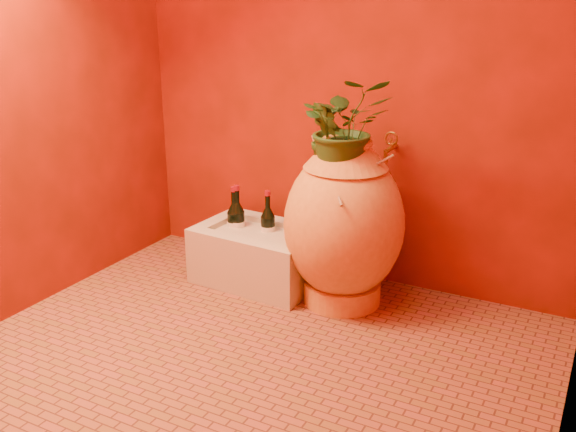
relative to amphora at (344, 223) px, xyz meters
The scene contains 11 objects.
floor 0.79m from the amphora, 101.16° to the right, with size 2.50×2.50×0.00m, color brown.
wall_back 0.90m from the amphora, 110.11° to the left, with size 2.50×0.02×2.50m, color #5A1705.
wall_left 1.73m from the amphora, 154.75° to the right, with size 0.02×2.00×2.50m, color #5A1705.
amphora is the anchor object (origin of this frame).
stone_basin 0.58m from the amphora, behind, with size 0.69×0.49×0.31m.
wine_bottle_a 0.70m from the amphora, behind, with size 0.08×0.08×0.34m.
wine_bottle_b 0.68m from the amphora, behind, with size 0.08×0.08×0.34m.
wine_bottle_c 0.51m from the amphora, behind, with size 0.08×0.08×0.33m.
wall_tap 0.45m from the amphora, 64.12° to the left, with size 0.07×0.15×0.17m.
plant_main 0.49m from the amphora, 86.25° to the right, with size 0.42×0.36×0.47m, color #214719.
plant_side 0.44m from the amphora, 146.24° to the right, with size 0.20×0.16×0.36m, color #214719.
Camera 1 is at (1.29, -2.13, 1.52)m, focal length 40.00 mm.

